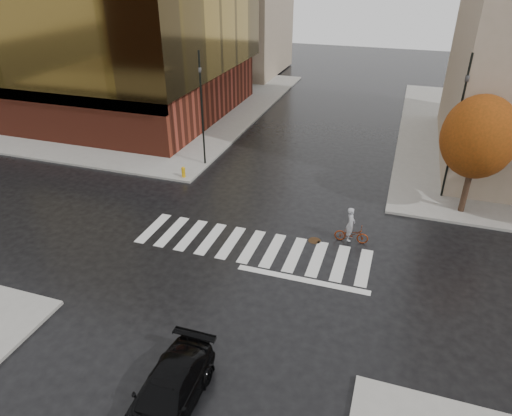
{
  "coord_description": "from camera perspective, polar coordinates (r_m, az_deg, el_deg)",
  "views": [
    {
      "loc": [
        6.17,
        -17.3,
        12.6
      ],
      "look_at": [
        0.1,
        0.87,
        2.0
      ],
      "focal_mm": 32.0,
      "sensor_mm": 36.0,
      "label": 1
    }
  ],
  "objects": [
    {
      "name": "traffic_light_ne",
      "position": [
        27.55,
        23.97,
        10.28
      ],
      "size": [
        0.23,
        0.25,
        8.17
      ],
      "rotation": [
        0.0,
        0.0,
        3.55
      ],
      "color": "black",
      "rests_on": "sidewalk_ne"
    },
    {
      "name": "tree_ne_a",
      "position": [
        26.29,
        26.1,
        7.93
      ],
      "size": [
        3.8,
        3.8,
        6.5
      ],
      "color": "black",
      "rests_on": "sidewalk_ne"
    },
    {
      "name": "office_glass",
      "position": [
        45.36,
        -21.64,
        21.66
      ],
      "size": [
        27.0,
        19.0,
        16.0
      ],
      "color": "maroon",
      "rests_on": "sidewalk_nw"
    },
    {
      "name": "cyclist",
      "position": [
        23.18,
        11.81,
        -2.76
      ],
      "size": [
        1.7,
        0.67,
        1.9
      ],
      "rotation": [
        0.0,
        0.0,
        1.62
      ],
      "color": "maroon",
      "rests_on": "ground"
    },
    {
      "name": "sidewalk_nw",
      "position": [
        48.6,
        -16.73,
        12.83
      ],
      "size": [
        30.0,
        30.0,
        0.15
      ],
      "primitive_type": "cube",
      "color": "gray",
      "rests_on": "ground"
    },
    {
      "name": "ground",
      "position": [
        22.27,
        -0.97,
        -5.5
      ],
      "size": [
        120.0,
        120.0,
        0.0
      ],
      "primitive_type": "plane",
      "color": "black",
      "rests_on": "ground"
    },
    {
      "name": "crosswalk",
      "position": [
        22.66,
        -0.55,
        -4.81
      ],
      "size": [
        12.0,
        3.0,
        0.01
      ],
      "primitive_type": "cube",
      "color": "silver",
      "rests_on": "ground"
    },
    {
      "name": "manhole",
      "position": [
        23.28,
        7.32,
        -4.06
      ],
      "size": [
        0.76,
        0.76,
        0.01
      ],
      "primitive_type": "cylinder",
      "rotation": [
        0.0,
        0.0,
        0.21
      ],
      "color": "#412B17",
      "rests_on": "ground"
    },
    {
      "name": "traffic_light_nw",
      "position": [
        30.24,
        -6.83,
        13.04
      ],
      "size": [
        0.2,
        0.17,
        7.45
      ],
      "rotation": [
        0.0,
        0.0,
        -1.64
      ],
      "color": "black",
      "rests_on": "sidewalk_nw"
    },
    {
      "name": "sedan",
      "position": [
        15.57,
        -11.08,
        -21.89
      ],
      "size": [
        1.87,
        4.53,
        1.31
      ],
      "primitive_type": "imported",
      "rotation": [
        0.0,
        0.0,
        0.01
      ],
      "color": "black",
      "rests_on": "ground"
    },
    {
      "name": "fire_hydrant",
      "position": [
        29.62,
        -9.07,
        4.55
      ],
      "size": [
        0.25,
        0.25,
        0.71
      ],
      "color": "#D0960C",
      "rests_on": "sidewalk_nw"
    }
  ]
}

